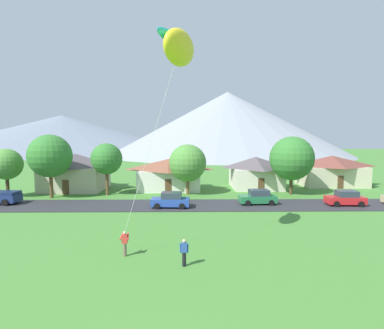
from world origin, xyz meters
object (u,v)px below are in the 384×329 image
(tree_center, at_px, (188,163))
(watcher_person, at_px, (184,252))
(house_rightmost, at_px, (170,174))
(tree_near_left, at_px, (50,156))
(house_right_center, at_px, (255,172))
(parked_car_red_east_end, at_px, (345,198))
(house_leftmost, at_px, (76,171))
(parked_car_green_mid_east, at_px, (258,197))
(parked_car_blue_mid_west, at_px, (171,200))
(kite_flyer_with_kite, at_px, (178,49))
(tree_left_of_center, at_px, (292,158))
(tree_right_of_center, at_px, (6,164))
(tree_near_right, at_px, (107,159))
(house_left_center, at_px, (331,170))

(tree_center, xyz_separation_m, watcher_person, (-0.23, -23.61, -3.44))
(house_rightmost, distance_m, tree_near_left, 16.42)
(house_right_center, height_order, tree_center, tree_center)
(watcher_person, bearing_deg, parked_car_red_east_end, 41.58)
(house_leftmost, distance_m, parked_car_green_mid_east, 27.19)
(parked_car_green_mid_east, distance_m, parked_car_red_east_end, 9.91)
(house_right_center, xyz_separation_m, tree_near_left, (-28.19, -7.53, 2.93))
(parked_car_blue_mid_west, distance_m, kite_flyer_with_kite, 17.93)
(house_right_center, distance_m, parked_car_green_mid_east, 12.34)
(house_leftmost, height_order, house_rightmost, house_leftmost)
(tree_center, bearing_deg, tree_left_of_center, -0.95)
(house_right_center, distance_m, watcher_person, 30.92)
(parked_car_blue_mid_west, bearing_deg, tree_right_of_center, 163.50)
(tree_right_of_center, bearing_deg, kite_flyer_with_kite, -39.57)
(tree_near_left, height_order, tree_left_of_center, tree_near_left)
(tree_near_right, xyz_separation_m, watcher_person, (10.70, -23.21, -4.03))
(tree_center, bearing_deg, house_rightmost, 125.03)
(tree_near_right, height_order, kite_flyer_with_kite, kite_flyer_with_kite)
(parked_car_green_mid_east, bearing_deg, tree_right_of_center, 171.27)
(house_leftmost, bearing_deg, parked_car_green_mid_east, -23.20)
(watcher_person, bearing_deg, parked_car_blue_mid_west, 96.17)
(house_right_center, height_order, parked_car_green_mid_east, house_right_center)
(house_leftmost, height_order, tree_left_of_center, tree_left_of_center)
(tree_left_of_center, height_order, tree_near_right, tree_left_of_center)
(house_leftmost, bearing_deg, house_right_center, 2.77)
(tree_near_left, distance_m, parked_car_blue_mid_west, 17.49)
(parked_car_red_east_end, bearing_deg, tree_right_of_center, 172.32)
(tree_left_of_center, distance_m, tree_right_of_center, 37.76)
(house_right_center, distance_m, tree_center, 11.93)
(house_right_center, height_order, parked_car_red_east_end, house_right_center)
(tree_left_of_center, relative_size, tree_center, 1.16)
(tree_near_left, bearing_deg, house_right_center, 14.96)
(parked_car_blue_mid_west, relative_size, parked_car_green_mid_east, 1.00)
(tree_near_left, relative_size, watcher_person, 4.89)
(tree_left_of_center, distance_m, parked_car_red_east_end, 9.10)
(house_right_center, xyz_separation_m, tree_left_of_center, (3.68, -5.58, 2.46))
(house_right_center, height_order, tree_near_left, tree_near_left)
(tree_near_left, xyz_separation_m, parked_car_green_mid_east, (25.84, -4.47, -4.56))
(tree_center, bearing_deg, parked_car_red_east_end, -22.30)
(parked_car_blue_mid_west, height_order, kite_flyer_with_kite, kite_flyer_with_kite)
(tree_left_of_center, xyz_separation_m, parked_car_green_mid_east, (-6.03, -6.43, -4.09))
(house_left_center, distance_m, kite_flyer_with_kite, 38.39)
(tree_near_left, height_order, watcher_person, tree_near_left)
(house_right_center, bearing_deg, tree_right_of_center, -168.16)
(house_left_center, xyz_separation_m, parked_car_red_east_end, (-5.21, -14.59, -1.66))
(tree_near_left, height_order, tree_near_right, tree_near_left)
(tree_near_right, bearing_deg, parked_car_green_mid_east, -18.16)
(tree_near_right, distance_m, watcher_person, 25.88)
(house_leftmost, distance_m, tree_near_left, 6.81)
(house_rightmost, bearing_deg, parked_car_red_east_end, -28.53)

